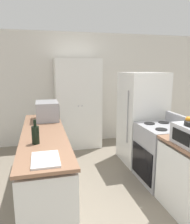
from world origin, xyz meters
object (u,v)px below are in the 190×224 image
pantry_cabinet (78,104)px  microwave (47,111)px  stove (161,153)px  wine_bottle (35,134)px  refrigerator (141,118)px

pantry_cabinet → microwave: 1.29m
pantry_cabinet → stove: size_ratio=1.85×
pantry_cabinet → microwave: size_ratio=3.88×
microwave → wine_bottle: (-0.18, -1.20, -0.05)m
wine_bottle → microwave: bearing=81.3°
refrigerator → wine_bottle: refrigerator is taller
refrigerator → wine_bottle: bearing=-149.4°
refrigerator → wine_bottle: 2.26m
stove → refrigerator: 0.90m
microwave → stove: bearing=-26.6°
microwave → wine_bottle: size_ratio=1.75×
microwave → wine_bottle: 1.21m
stove → microwave: 2.01m
microwave → pantry_cabinet: bearing=56.2°
microwave → wine_bottle: bearing=-98.7°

